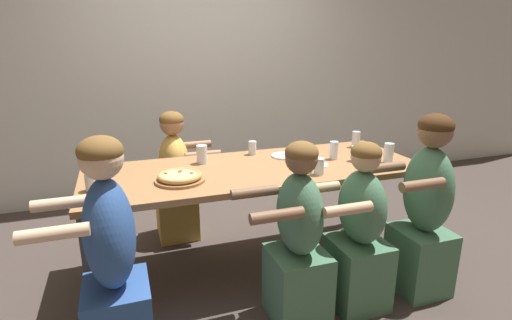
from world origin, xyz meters
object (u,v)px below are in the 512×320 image
at_px(pizza_board_main, 180,177).
at_px(diner_near_center, 298,243).
at_px(cocktail_glass_blue, 92,183).
at_px(drinking_glass_a, 372,159).
at_px(empty_plate_b, 285,156).
at_px(drinking_glass_c, 356,140).
at_px(drinking_glass_e, 356,154).
at_px(diner_far_midleft, 176,181).
at_px(drinking_glass_d, 389,154).
at_px(drinking_glass_h, 202,156).
at_px(diner_near_left, 112,264).
at_px(drinking_glass_i, 319,168).
at_px(drinking_glass_b, 334,151).
at_px(empty_plate_a, 314,165).
at_px(drinking_glass_g, 307,163).
at_px(drinking_glass_f, 252,149).
at_px(diner_near_midright, 359,235).
at_px(diner_near_right, 424,213).

relative_size(pizza_board_main, diner_near_center, 0.29).
bearing_deg(cocktail_glass_blue, drinking_glass_a, -3.91).
bearing_deg(empty_plate_b, drinking_glass_a, -42.50).
xyz_separation_m(drinking_glass_c, drinking_glass_e, (-0.23, -0.35, -0.01)).
bearing_deg(diner_near_center, diner_far_midleft, 21.18).
bearing_deg(drinking_glass_d, drinking_glass_h, 161.58).
xyz_separation_m(cocktail_glass_blue, diner_far_midleft, (0.58, 0.78, -0.31)).
relative_size(cocktail_glass_blue, diner_near_left, 0.11).
bearing_deg(diner_near_center, drinking_glass_i, -40.58).
bearing_deg(pizza_board_main, drinking_glass_b, 6.24).
bearing_deg(empty_plate_a, drinking_glass_g, -133.62).
height_order(drinking_glass_f, diner_near_left, diner_near_left).
height_order(cocktail_glass_blue, drinking_glass_g, drinking_glass_g).
distance_m(drinking_glass_h, diner_near_left, 1.10).
bearing_deg(diner_near_midright, diner_near_left, 90.00).
bearing_deg(drinking_glass_d, empty_plate_a, 167.97).
bearing_deg(diner_near_right, diner_near_center, 90.00).
distance_m(drinking_glass_e, diner_far_midleft, 1.46).
bearing_deg(pizza_board_main, empty_plate_b, 20.29).
bearing_deg(diner_near_midright, diner_far_midleft, 34.90).
relative_size(empty_plate_a, diner_near_midright, 0.19).
xyz_separation_m(diner_near_right, diner_far_midleft, (-1.38, 1.30, -0.06)).
height_order(pizza_board_main, empty_plate_b, pizza_board_main).
relative_size(diner_near_right, diner_near_center, 1.09).
distance_m(drinking_glass_c, diner_near_center, 1.34).
distance_m(drinking_glass_e, diner_near_midright, 0.72).
relative_size(drinking_glass_g, diner_near_midright, 0.14).
distance_m(cocktail_glass_blue, drinking_glass_i, 1.40).
bearing_deg(diner_near_midright, pizza_board_main, 61.90).
relative_size(drinking_glass_f, drinking_glass_h, 0.79).
distance_m(drinking_glass_d, diner_near_right, 0.51).
distance_m(drinking_glass_d, diner_far_midleft, 1.69).
distance_m(drinking_glass_e, drinking_glass_i, 0.45).
bearing_deg(diner_near_right, drinking_glass_c, -3.64).
xyz_separation_m(drinking_glass_a, drinking_glass_d, (0.17, 0.04, 0.01)).
bearing_deg(drinking_glass_f, diner_far_midleft, 148.94).
relative_size(drinking_glass_e, diner_near_center, 0.10).
distance_m(empty_plate_b, drinking_glass_f, 0.26).
bearing_deg(drinking_glass_f, diner_near_center, -93.07).
relative_size(drinking_glass_a, drinking_glass_i, 1.10).
xyz_separation_m(empty_plate_a, drinking_glass_h, (-0.74, 0.31, 0.05)).
xyz_separation_m(pizza_board_main, drinking_glass_b, (1.16, 0.13, 0.03)).
height_order(diner_near_left, diner_near_center, diner_near_left).
bearing_deg(diner_near_right, pizza_board_main, 70.22).
bearing_deg(drinking_glass_d, drinking_glass_f, 148.11).
relative_size(drinking_glass_d, drinking_glass_g, 0.98).
distance_m(drinking_glass_h, drinking_glass_i, 0.84).
relative_size(drinking_glass_g, drinking_glass_i, 1.32).
relative_size(drinking_glass_f, diner_near_center, 0.10).
bearing_deg(drinking_glass_h, drinking_glass_f, 14.55).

